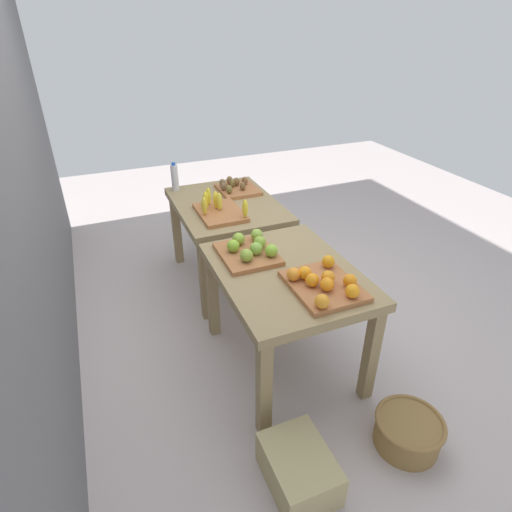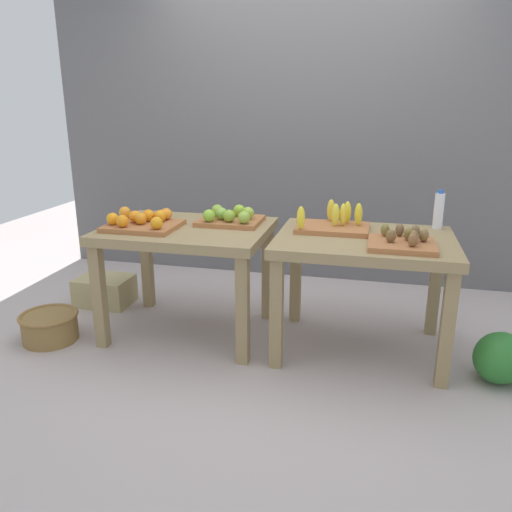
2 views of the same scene
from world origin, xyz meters
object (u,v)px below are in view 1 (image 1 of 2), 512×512
banana_crate (219,210)px  apple_bin (249,250)px  display_table_right (227,215)px  water_bottle (175,177)px  kiwi_bin (236,188)px  cardboard_produce_box (299,469)px  wicker_basket (408,431)px  orange_bin (324,283)px  display_table_left (286,285)px  watermelon_pile (220,221)px

banana_crate → apple_bin: bearing=178.7°
display_table_right → water_bottle: water_bottle is taller
banana_crate → water_bottle: 0.66m
kiwi_bin → cardboard_produce_box: (-2.13, 0.46, -0.65)m
wicker_basket → orange_bin: bearing=23.1°
kiwi_bin → cardboard_produce_box: bearing=167.7°
wicker_basket → display_table_right: bearing=10.1°
orange_bin → banana_crate: (1.18, 0.23, 0.00)m
cardboard_produce_box → water_bottle: bearing=0.4°
display_table_left → wicker_basket: size_ratio=2.80×
kiwi_bin → apple_bin: bearing=164.3°
water_bottle → cardboard_produce_box: 2.47m
water_bottle → watermelon_pile: (0.47, -0.52, -0.71)m
apple_bin → orange_bin: bearing=-154.4°
watermelon_pile → cardboard_produce_box: size_ratio=1.76×
cardboard_produce_box → display_table_right: bearing=-8.9°
display_table_left → water_bottle: (1.55, 0.31, 0.22)m
display_table_right → wicker_basket: (-1.96, -0.35, -0.52)m
banana_crate → watermelon_pile: size_ratio=0.62×
kiwi_bin → water_bottle: (0.22, 0.48, 0.08)m
orange_bin → watermelon_pile: 2.37m
display_table_right → kiwi_bin: kiwi_bin is taller
display_table_right → watermelon_pile: display_table_right is taller
apple_bin → watermelon_pile: (1.77, -0.35, -0.64)m
apple_bin → cardboard_produce_box: apple_bin is taller
display_table_left → cardboard_produce_box: bearing=159.6°
apple_bin → banana_crate: size_ratio=0.91×
display_table_right → apple_bin: (-0.87, 0.14, 0.15)m
cardboard_produce_box → orange_bin: bearing=-36.1°
display_table_left → orange_bin: size_ratio=2.31×
orange_bin → watermelon_pile: orange_bin is taller
banana_crate → display_table_left: bearing=-172.3°
water_bottle → apple_bin: bearing=-172.3°
display_table_right → watermelon_pile: size_ratio=1.48×
display_table_right → wicker_basket: size_ratio=2.80×
display_table_left → wicker_basket: bearing=-157.3°
apple_bin → kiwi_bin: size_ratio=1.11×
cardboard_produce_box → watermelon_pile: bearing=-10.2°
display_table_left → apple_bin: 0.32m
banana_crate → wicker_basket: bearing=-164.9°
water_bottle → wicker_basket: (-2.39, -0.66, -0.74)m
display_table_right → orange_bin: bearing=-175.7°
apple_bin → water_bottle: 1.31m
orange_bin → cardboard_produce_box: (-0.55, 0.40, -0.66)m
water_bottle → wicker_basket: size_ratio=0.66×
display_table_right → orange_bin: size_ratio=2.31×
display_table_left → wicker_basket: (-0.84, -0.35, -0.52)m
banana_crate → wicker_basket: banana_crate is taller
wicker_basket → apple_bin: bearing=24.3°
display_table_right → kiwi_bin: size_ratio=2.89×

